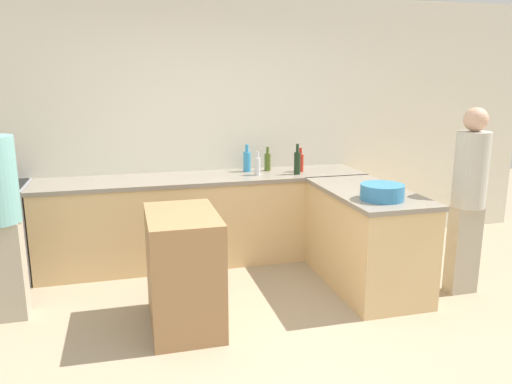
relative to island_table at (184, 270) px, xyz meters
name	(u,v)px	position (x,y,z in m)	size (l,w,h in m)	color
ground_plane	(253,359)	(0.38, -0.62, -0.44)	(14.00, 14.00, 0.00)	tan
wall_back	(198,127)	(0.38, 1.70, 0.91)	(8.00, 0.06, 2.70)	silver
counter_back	(205,218)	(0.38, 1.35, 0.00)	(3.30, 0.68, 0.89)	#D6B27A
counter_peninsula	(366,238)	(1.69, 0.35, 0.00)	(0.69, 1.37, 0.89)	#D6B27A
island_table	(184,270)	(0.00, 0.00, 0.00)	(0.52, 0.81, 0.89)	#997047
mixing_bowl	(382,192)	(1.63, 0.00, 0.51)	(0.36, 0.36, 0.13)	teal
dish_soap_bottle	(247,161)	(0.87, 1.49, 0.56)	(0.08, 0.08, 0.29)	#338CBF
olive_oil_bottle	(268,161)	(1.09, 1.48, 0.55)	(0.07, 0.07, 0.26)	#475B1E
wine_bottle_dark	(297,162)	(1.33, 1.21, 0.57)	(0.07, 0.07, 0.31)	black
hot_sauce_bottle	(300,162)	(1.41, 1.34, 0.54)	(0.07, 0.07, 0.25)	red
vinegar_bottle_clear	(258,166)	(0.92, 1.27, 0.54)	(0.06, 0.06, 0.25)	silver
person_at_peninsula	(469,193)	(2.45, -0.02, 0.45)	(0.28, 0.28, 1.63)	#ADA38E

